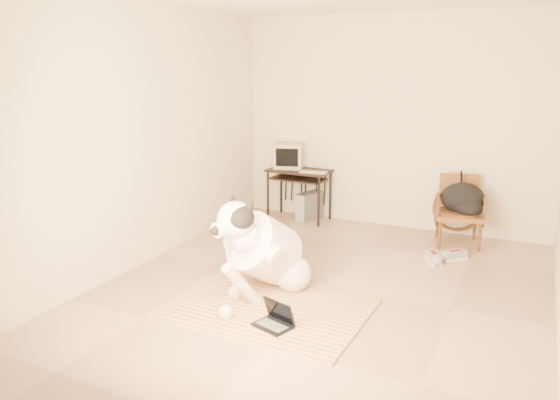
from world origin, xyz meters
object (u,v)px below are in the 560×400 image
Objects in this scene: computer_desk at (299,177)px; laptop at (275,319)px; backpack at (464,200)px; rattan_chair at (459,210)px; dog at (264,252)px; crt_monitor at (289,155)px; pc_tower at (309,206)px.

laptop is at bearing -69.76° from computer_desk.
backpack is (2.16, -0.13, -0.06)m from computer_desk.
backpack is (0.05, -0.04, 0.14)m from rattan_chair.
crt_monitor is at bearing 109.63° from dog.
computer_desk is 1.06× the size of rattan_chair.
pc_tower is at bearing 175.93° from rattan_chair.
crt_monitor is (-0.88, 2.47, 0.46)m from dog.
pc_tower is at bearing -6.63° from crt_monitor.
crt_monitor is (-1.28, 3.06, 0.79)m from laptop.
computer_desk is at bearing -159.45° from pc_tower.
crt_monitor reaches higher than backpack.
computer_desk is 2.12m from rattan_chair.
computer_desk is (-1.09, 2.97, 0.52)m from laptop.
dog is at bearing -77.03° from pc_tower.
rattan_chair is at bearing -2.44° from computer_desk.
backpack is at bearing 69.45° from laptop.
computer_desk is at bearing -25.28° from crt_monitor.
rattan_chair is (1.41, 2.30, -0.00)m from dog.
laptop is 3.21m from computer_desk.
crt_monitor is at bearing 174.72° from backpack.
rattan_chair is at bearing 58.41° from dog.
rattan_chair is at bearing -4.07° from pc_tower.
dog reaches higher than laptop.
pc_tower is at bearing 20.55° from computer_desk.
crt_monitor reaches higher than pc_tower.
rattan_chair is 0.15m from backpack.
laptop is at bearing -55.62° from dog.
crt_monitor is at bearing 175.57° from rattan_chair.
rattan_chair reaches higher than backpack.
backpack reaches higher than laptop.
pc_tower is (0.13, 0.05, -0.41)m from computer_desk.
dog reaches higher than rattan_chair.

